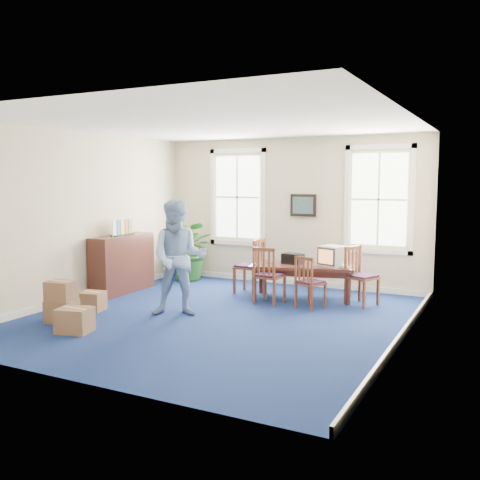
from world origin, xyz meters
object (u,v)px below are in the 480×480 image
at_px(conference_table, 302,282).
at_px(potted_plant, 190,250).
at_px(crt_tv, 333,256).
at_px(chair_near_left, 270,275).
at_px(cardboard_boxes, 74,300).
at_px(man, 179,258).
at_px(credenza, 122,262).

relative_size(conference_table, potted_plant, 1.43).
bearing_deg(crt_tv, chair_near_left, -124.28).
distance_m(conference_table, crt_tv, 0.79).
distance_m(crt_tv, cardboard_boxes, 4.71).
bearing_deg(man, cardboard_boxes, -163.45).
bearing_deg(cardboard_boxes, credenza, 109.99).
relative_size(conference_table, man, 1.00).
xyz_separation_m(crt_tv, chair_near_left, (-0.98, -0.71, -0.33)).
xyz_separation_m(conference_table, man, (-1.42, -2.15, 0.65)).
bearing_deg(conference_table, chair_near_left, -135.19).
bearing_deg(man, credenza, 127.55).
relative_size(credenza, cardboard_boxes, 1.28).
height_order(credenza, cardboard_boxes, credenza).
distance_m(conference_table, potted_plant, 3.08).
relative_size(chair_near_left, potted_plant, 0.78).
distance_m(crt_tv, credenza, 4.24).
height_order(conference_table, man, man).
xyz_separation_m(conference_table, cardboard_boxes, (-2.70, -3.30, 0.02)).
bearing_deg(potted_plant, man, -61.13).
distance_m(man, potted_plant, 3.24).
xyz_separation_m(man, potted_plant, (-1.56, 2.82, -0.29)).
relative_size(chair_near_left, cardboard_boxes, 0.87).
bearing_deg(chair_near_left, conference_table, -116.34).
height_order(chair_near_left, potted_plant, potted_plant).
height_order(crt_tv, man, man).
bearing_deg(crt_tv, credenza, -144.71).
height_order(potted_plant, cardboard_boxes, potted_plant).
xyz_separation_m(crt_tv, cardboard_boxes, (-3.28, -3.35, -0.51)).
height_order(conference_table, chair_near_left, chair_near_left).
relative_size(credenza, potted_plant, 1.15).
bearing_deg(man, crt_tv, 22.18).
height_order(conference_table, credenza, credenza).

